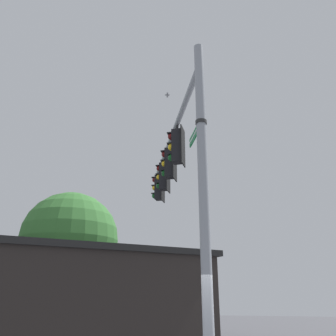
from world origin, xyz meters
The scene contains 10 objects.
signal_pole centered at (0.00, 0.00, 3.89)m, with size 0.21×0.21×7.79m, color gray.
mast_arm centered at (3.64, 1.55, 7.20)m, with size 0.16×0.16×7.91m, color gray.
traffic_light_nearest_pole centered at (2.68, 1.16, 6.43)m, with size 0.54×0.49×1.31m.
traffic_light_mid_inner centered at (4.01, 1.73, 6.43)m, with size 0.54×0.49×1.31m.
traffic_light_mid_outer centered at (5.34, 2.30, 6.43)m, with size 0.54×0.49×1.31m.
traffic_light_arm_end centered at (6.67, 2.87, 6.43)m, with size 0.54×0.49×1.31m.
street_name_sign centered at (0.34, 0.15, 5.74)m, with size 1.20×0.60×0.22m.
bird_flying centered at (6.47, 2.44, 10.73)m, with size 0.32×0.26×0.11m.
storefront_building centered at (9.99, 8.82, 2.20)m, with size 15.44×15.98×4.37m.
tree_by_storefront centered at (10.22, 8.82, 4.95)m, with size 5.18×5.18×7.55m.
Camera 1 is at (-6.93, -1.01, 2.10)m, focal length 37.65 mm.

